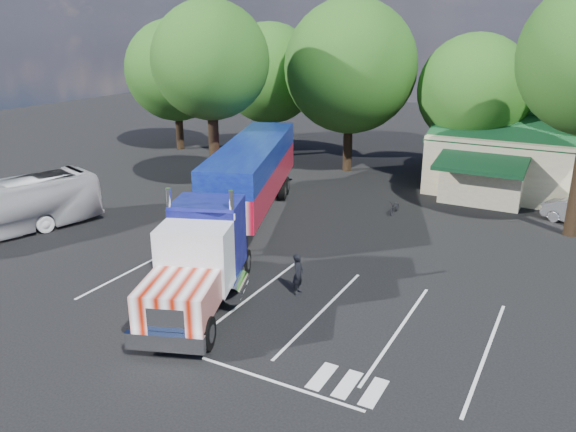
% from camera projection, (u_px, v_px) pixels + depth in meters
% --- Properties ---
extents(ground, '(120.00, 120.00, 0.00)m').
position_uv_depth(ground, '(315.00, 248.00, 29.08)').
color(ground, black).
rests_on(ground, ground).
extents(tree_row_a, '(9.00, 9.00, 11.68)m').
position_uv_depth(tree_row_a, '(176.00, 70.00, 50.44)').
color(tree_row_a, black).
rests_on(tree_row_a, ground).
extents(tree_row_b, '(8.40, 8.40, 11.35)m').
position_uv_depth(tree_row_b, '(270.00, 74.00, 47.48)').
color(tree_row_b, black).
rests_on(tree_row_b, ground).
extents(tree_row_c, '(10.00, 10.00, 13.05)m').
position_uv_depth(tree_row_c, '(350.00, 67.00, 42.25)').
color(tree_row_c, black).
rests_on(tree_row_c, ground).
extents(tree_row_d, '(8.00, 8.00, 10.60)m').
position_uv_depth(tree_row_d, '(475.00, 91.00, 39.74)').
color(tree_row_d, black).
rests_on(tree_row_d, ground).
extents(tree_near_left, '(7.60, 7.60, 12.65)m').
position_uv_depth(tree_near_left, '(210.00, 61.00, 35.98)').
color(tree_near_left, black).
rests_on(tree_near_left, ground).
extents(semi_truck, '(10.62, 22.44, 4.80)m').
position_uv_depth(semi_truck, '(242.00, 187.00, 30.12)').
color(semi_truck, black).
rests_on(semi_truck, ground).
extents(woman, '(0.50, 0.70, 1.81)m').
position_uv_depth(woman, '(298.00, 274.00, 23.91)').
color(woman, black).
rests_on(woman, ground).
extents(bicycle, '(0.56, 1.58, 0.83)m').
position_uv_depth(bicycle, '(395.00, 207.00, 34.42)').
color(bicycle, black).
rests_on(bicycle, ground).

